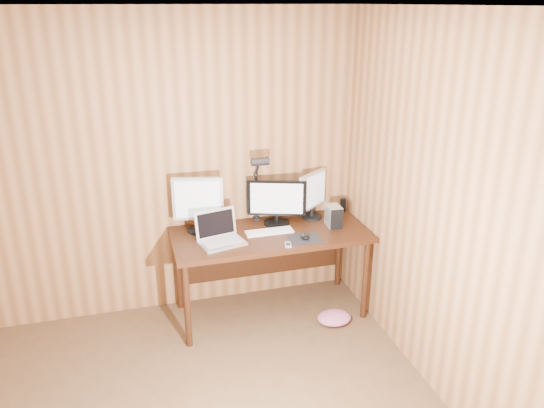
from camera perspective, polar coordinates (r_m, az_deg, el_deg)
name	(u,v)px	position (r m, az deg, el deg)	size (l,w,h in m)	color
room_shell	(172,294)	(2.53, -10.71, -9.53)	(4.00, 4.00, 4.00)	brown
desk	(268,243)	(4.45, -0.43, -4.17)	(1.60, 0.70, 0.75)	black
monitor_center	(277,202)	(4.43, 0.51, 0.23)	(0.48, 0.22, 0.39)	black
monitor_left	(198,203)	(4.32, -7.95, 0.13)	(0.41, 0.19, 0.46)	black
monitor_right	(312,194)	(4.57, 4.37, 1.07)	(0.31, 0.25, 0.41)	black
laptop	(219,235)	(4.18, -5.70, -3.28)	(0.39, 0.33, 0.24)	silver
keyboard	(269,232)	(4.34, -0.30, -2.98)	(0.39, 0.12, 0.02)	white
mousepad	(305,239)	(4.23, 3.54, -3.75)	(0.24, 0.20, 0.00)	black
mouse	(305,236)	(4.23, 3.55, -3.50)	(0.07, 0.11, 0.04)	black
hard_drive	(334,216)	(4.47, 6.65, -1.30)	(0.12, 0.17, 0.18)	silver
phone	(288,245)	(4.12, 1.74, -4.40)	(0.07, 0.10, 0.01)	silver
speaker	(343,205)	(4.79, 7.65, -0.12)	(0.05, 0.05, 0.12)	black
desk_lamp	(258,179)	(4.40, -1.50, 2.69)	(0.15, 0.21, 0.63)	black
fabric_pile	(334,318)	(4.56, 6.71, -12.06)	(0.29, 0.23, 0.09)	#C05D82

